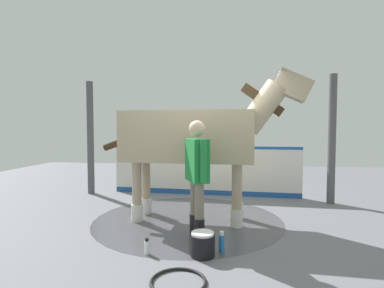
# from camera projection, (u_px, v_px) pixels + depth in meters

# --- Properties ---
(ground_plane) EXTENTS (16.00, 16.00, 0.02)m
(ground_plane) POSITION_uv_depth(u_px,v_px,m) (203.00, 222.00, 5.17)
(ground_plane) COLOR slate
(wet_patch) EXTENTS (3.27, 3.27, 0.00)m
(wet_patch) POSITION_uv_depth(u_px,v_px,m) (188.00, 219.00, 5.25)
(wet_patch) COLOR #4C4C54
(wet_patch) RESTS_ON ground
(barrier_wall) EXTENTS (4.50, 0.29, 1.18)m
(barrier_wall) POSITION_uv_depth(u_px,v_px,m) (204.00, 172.00, 7.21)
(barrier_wall) COLOR silver
(barrier_wall) RESTS_ON ground
(roof_post_near) EXTENTS (0.16, 0.16, 2.73)m
(roof_post_near) POSITION_uv_depth(u_px,v_px,m) (332.00, 139.00, 6.31)
(roof_post_near) COLOR #4C4C51
(roof_post_near) RESTS_ON ground
(roof_post_far) EXTENTS (0.16, 0.16, 2.73)m
(roof_post_far) POSITION_uv_depth(u_px,v_px,m) (90.00, 138.00, 7.32)
(roof_post_far) COLOR #4C4C51
(roof_post_far) RESTS_ON ground
(horse) EXTENTS (3.61, 0.96, 2.56)m
(horse) POSITION_uv_depth(u_px,v_px,m) (195.00, 138.00, 5.16)
(horse) COLOR tan
(horse) RESTS_ON ground
(handler) EXTENTS (0.40, 0.63, 1.71)m
(handler) POSITION_uv_depth(u_px,v_px,m) (197.00, 171.00, 4.25)
(handler) COLOR black
(handler) RESTS_ON ground
(wash_bucket) EXTENTS (0.31, 0.31, 0.30)m
(wash_bucket) POSITION_uv_depth(u_px,v_px,m) (203.00, 244.00, 3.75)
(wash_bucket) COLOR black
(wash_bucket) RESTS_ON ground
(bottle_shampoo) EXTENTS (0.07, 0.07, 0.21)m
(bottle_shampoo) POSITION_uv_depth(u_px,v_px,m) (147.00, 247.00, 3.80)
(bottle_shampoo) COLOR white
(bottle_shampoo) RESTS_ON ground
(bottle_spray) EXTENTS (0.07, 0.07, 0.27)m
(bottle_spray) POSITION_uv_depth(u_px,v_px,m) (222.00, 243.00, 3.86)
(bottle_spray) COLOR blue
(bottle_spray) RESTS_ON ground
(hose_coil) EXTENTS (0.59, 0.59, 0.03)m
(hose_coil) POSITION_uv_depth(u_px,v_px,m) (178.00, 282.00, 3.09)
(hose_coil) COLOR black
(hose_coil) RESTS_ON ground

